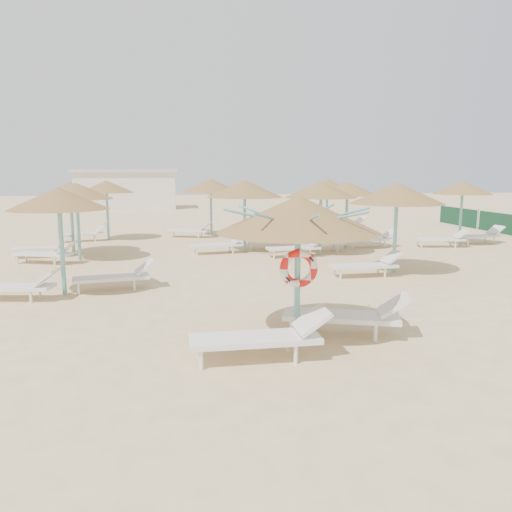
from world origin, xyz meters
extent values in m
plane|color=#DDBD86|center=(0.00, 0.00, 0.00)|extent=(120.00, 120.00, 0.00)
cylinder|color=#65AEB0|center=(0.23, 0.23, 1.09)|extent=(0.11, 0.11, 2.18)
cone|color=olive|center=(0.23, 0.23, 2.28)|extent=(2.90, 2.90, 0.65)
cylinder|color=#65AEB0|center=(0.23, 0.23, 2.03)|extent=(0.20, 0.20, 0.12)
cylinder|color=#65AEB0|center=(0.90, 0.23, 2.22)|extent=(1.31, 0.04, 0.34)
cylinder|color=#65AEB0|center=(0.70, 0.70, 2.22)|extent=(0.96, 0.96, 0.34)
cylinder|color=#65AEB0|center=(0.23, 0.89, 2.22)|extent=(0.04, 1.31, 0.34)
cylinder|color=#65AEB0|center=(-0.24, 0.70, 2.22)|extent=(0.96, 0.96, 0.34)
cylinder|color=#65AEB0|center=(-0.44, 0.23, 2.22)|extent=(1.31, 0.04, 0.34)
cylinder|color=#65AEB0|center=(-0.24, -0.25, 2.22)|extent=(0.96, 0.96, 0.34)
cylinder|color=#65AEB0|center=(0.23, -0.44, 2.22)|extent=(0.04, 1.31, 0.34)
cylinder|color=#65AEB0|center=(0.70, -0.25, 2.22)|extent=(0.96, 0.96, 0.34)
torus|color=red|center=(0.23, 0.13, 1.32)|extent=(0.70, 0.15, 0.70)
cylinder|color=white|center=(-1.58, -1.03, 0.15)|extent=(0.07, 0.07, 0.31)
cylinder|color=white|center=(-1.58, -0.48, 0.15)|extent=(0.07, 0.07, 0.31)
cylinder|color=white|center=(-0.08, -1.01, 0.15)|extent=(0.07, 0.07, 0.31)
cylinder|color=white|center=(-0.09, -0.46, 0.15)|extent=(0.07, 0.07, 0.31)
cube|color=white|center=(-0.69, -0.74, 0.35)|extent=(2.11, 0.70, 0.09)
cube|color=white|center=(0.25, -0.74, 0.62)|extent=(0.54, 0.67, 0.40)
cylinder|color=white|center=(0.14, 0.27, 0.16)|extent=(0.07, 0.07, 0.31)
cylinder|color=white|center=(0.32, 0.80, 0.16)|extent=(0.07, 0.07, 0.31)
cylinder|color=white|center=(1.58, -0.21, 0.16)|extent=(0.07, 0.07, 0.31)
cylinder|color=white|center=(1.76, 0.32, 0.16)|extent=(0.07, 0.07, 0.31)
cube|color=white|center=(1.08, 0.25, 0.36)|extent=(2.24, 1.34, 0.09)
cube|color=white|center=(1.99, -0.05, 0.63)|extent=(0.73, 0.81, 0.41)
cylinder|color=#65AEB0|center=(-4.70, 4.33, 1.15)|extent=(0.11, 0.11, 2.30)
cone|color=olive|center=(-4.70, 4.33, 2.38)|extent=(2.38, 2.38, 0.54)
cylinder|color=#65AEB0|center=(-4.70, 4.33, 2.15)|extent=(0.20, 0.20, 0.12)
cylinder|color=white|center=(-5.30, 3.60, 0.14)|extent=(0.06, 0.06, 0.28)
cylinder|color=white|center=(-5.22, 4.09, 0.14)|extent=(0.06, 0.06, 0.28)
cube|color=white|center=(-5.80, 3.93, 0.32)|extent=(1.98, 0.92, 0.08)
cube|color=white|center=(-4.96, 3.79, 0.56)|extent=(0.58, 0.67, 0.36)
cylinder|color=white|center=(-4.35, 4.25, 0.14)|extent=(0.06, 0.06, 0.28)
cylinder|color=white|center=(-4.43, 4.75, 0.14)|extent=(0.06, 0.06, 0.28)
cylinder|color=white|center=(-3.02, 4.47, 0.14)|extent=(0.06, 0.06, 0.28)
cylinder|color=white|center=(-3.10, 4.97, 0.14)|extent=(0.06, 0.06, 0.28)
cube|color=white|center=(-3.60, 4.63, 0.32)|extent=(1.98, 0.92, 0.08)
cube|color=white|center=(-2.76, 4.77, 0.56)|extent=(0.58, 0.67, 0.36)
cylinder|color=#65AEB0|center=(-5.69, 10.64, 1.15)|extent=(0.11, 0.11, 2.30)
cone|color=olive|center=(-5.69, 10.64, 2.38)|extent=(2.45, 2.45, 0.55)
cylinder|color=#65AEB0|center=(-5.69, 10.64, 2.15)|extent=(0.20, 0.20, 0.12)
cylinder|color=white|center=(-7.56, 9.90, 0.14)|extent=(0.06, 0.06, 0.28)
cylinder|color=white|center=(-7.61, 10.40, 0.14)|extent=(0.06, 0.06, 0.28)
cylinder|color=white|center=(-6.22, 10.06, 0.14)|extent=(0.06, 0.06, 0.28)
cylinder|color=white|center=(-6.27, 10.56, 0.14)|extent=(0.06, 0.06, 0.28)
cube|color=white|center=(-6.79, 10.24, 0.32)|extent=(1.96, 0.83, 0.08)
cube|color=white|center=(-5.95, 10.34, 0.56)|extent=(0.55, 0.65, 0.36)
cylinder|color=#65AEB0|center=(-4.97, 14.72, 1.15)|extent=(0.11, 0.11, 2.30)
cone|color=olive|center=(-4.97, 14.72, 2.38)|extent=(2.42, 2.42, 0.54)
cylinder|color=#65AEB0|center=(-4.97, 14.72, 2.15)|extent=(0.20, 0.20, 0.12)
cylinder|color=white|center=(-6.78, 13.88, 0.14)|extent=(0.06, 0.06, 0.28)
cylinder|color=white|center=(-6.90, 14.37, 0.14)|extent=(0.06, 0.06, 0.28)
cylinder|color=white|center=(-5.47, 14.20, 0.14)|extent=(0.06, 0.06, 0.28)
cylinder|color=white|center=(-5.59, 14.69, 0.14)|extent=(0.06, 0.06, 0.28)
cube|color=white|center=(-6.07, 14.32, 0.32)|extent=(1.99, 1.06, 0.08)
cube|color=white|center=(-5.24, 14.52, 0.56)|extent=(0.61, 0.70, 0.36)
cylinder|color=#65AEB0|center=(0.66, 10.49, 1.15)|extent=(0.11, 0.11, 2.30)
cone|color=olive|center=(0.66, 10.49, 2.40)|extent=(2.90, 2.90, 0.65)
cylinder|color=#65AEB0|center=(0.66, 10.49, 2.15)|extent=(0.20, 0.20, 0.12)
cylinder|color=white|center=(-1.20, 9.73, 0.14)|extent=(0.06, 0.06, 0.28)
cylinder|color=white|center=(-1.27, 10.23, 0.14)|extent=(0.06, 0.06, 0.28)
cylinder|color=white|center=(0.14, 9.92, 0.14)|extent=(0.06, 0.06, 0.28)
cylinder|color=white|center=(0.07, 10.41, 0.14)|extent=(0.06, 0.06, 0.28)
cube|color=white|center=(-0.44, 10.09, 0.32)|extent=(1.97, 0.87, 0.08)
cube|color=white|center=(0.40, 10.21, 0.56)|extent=(0.56, 0.66, 0.36)
cylinder|color=white|center=(0.93, 10.65, 0.14)|extent=(0.06, 0.06, 0.28)
cylinder|color=white|center=(1.00, 11.15, 0.14)|extent=(0.06, 0.06, 0.28)
cylinder|color=white|center=(2.27, 10.47, 0.14)|extent=(0.06, 0.06, 0.28)
cylinder|color=white|center=(2.34, 10.96, 0.14)|extent=(0.06, 0.06, 0.28)
cube|color=white|center=(1.76, 10.79, 0.32)|extent=(1.97, 0.87, 0.08)
cube|color=white|center=(2.60, 10.67, 0.56)|extent=(0.56, 0.66, 0.36)
cylinder|color=#65AEB0|center=(-0.29, 15.41, 1.15)|extent=(0.11, 0.11, 2.30)
cone|color=olive|center=(-0.29, 15.41, 2.39)|extent=(2.81, 2.81, 0.63)
cylinder|color=#65AEB0|center=(-0.29, 15.41, 2.15)|extent=(0.20, 0.20, 0.12)
cylinder|color=white|center=(-2.23, 15.02, 0.14)|extent=(0.06, 0.06, 0.28)
cylinder|color=white|center=(-2.07, 15.50, 0.14)|extent=(0.06, 0.06, 0.28)
cylinder|color=white|center=(-0.94, 14.61, 0.14)|extent=(0.06, 0.06, 0.28)
cylinder|color=white|center=(-0.79, 15.08, 0.14)|extent=(0.06, 0.06, 0.28)
cube|color=white|center=(-1.39, 15.01, 0.32)|extent=(2.00, 1.18, 0.08)
cube|color=white|center=(-0.58, 14.75, 0.56)|extent=(0.65, 0.72, 0.36)
cylinder|color=#65AEB0|center=(4.54, 5.62, 1.15)|extent=(0.11, 0.11, 2.30)
cone|color=olive|center=(4.54, 5.62, 2.39)|extent=(2.76, 2.76, 0.62)
cylinder|color=#65AEB0|center=(4.54, 5.62, 2.15)|extent=(0.20, 0.20, 0.12)
cylinder|color=white|center=(2.65, 4.95, 0.14)|extent=(0.06, 0.06, 0.28)
cylinder|color=white|center=(2.63, 5.45, 0.14)|extent=(0.06, 0.06, 0.28)
cylinder|color=white|center=(4.00, 4.98, 0.14)|extent=(0.06, 0.06, 0.28)
cylinder|color=white|center=(3.98, 5.48, 0.14)|extent=(0.06, 0.06, 0.28)
cube|color=white|center=(3.44, 5.22, 0.32)|extent=(1.92, 0.67, 0.08)
cube|color=white|center=(4.29, 5.24, 0.56)|extent=(0.50, 0.61, 0.36)
cylinder|color=#65AEB0|center=(4.68, 10.40, 1.15)|extent=(0.11, 0.11, 2.30)
cone|color=olive|center=(4.68, 10.40, 2.38)|extent=(2.35, 2.35, 0.53)
cylinder|color=#65AEB0|center=(4.68, 10.40, 2.15)|extent=(0.20, 0.20, 0.12)
cylinder|color=white|center=(2.78, 9.74, 0.14)|extent=(0.06, 0.06, 0.28)
cylinder|color=white|center=(2.78, 10.24, 0.14)|extent=(0.06, 0.06, 0.28)
cylinder|color=white|center=(4.13, 9.75, 0.14)|extent=(0.06, 0.06, 0.28)
cylinder|color=white|center=(4.13, 10.25, 0.14)|extent=(0.06, 0.06, 0.28)
cube|color=white|center=(3.58, 10.00, 0.32)|extent=(1.91, 0.64, 0.08)
cube|color=white|center=(4.43, 10.01, 0.56)|extent=(0.49, 0.60, 0.36)
cylinder|color=white|center=(4.98, 10.46, 0.14)|extent=(0.06, 0.06, 0.28)
cylinder|color=white|center=(4.98, 10.96, 0.14)|extent=(0.06, 0.06, 0.28)
cylinder|color=white|center=(6.33, 10.44, 0.14)|extent=(0.06, 0.06, 0.28)
cylinder|color=white|center=(6.33, 10.94, 0.14)|extent=(0.06, 0.06, 0.28)
cube|color=white|center=(5.78, 10.70, 0.32)|extent=(1.91, 0.64, 0.08)
cube|color=white|center=(6.63, 10.69, 0.56)|extent=(0.49, 0.60, 0.36)
cylinder|color=#65AEB0|center=(5.54, 15.84, 1.15)|extent=(0.11, 0.11, 2.30)
cone|color=olive|center=(5.54, 15.84, 2.39)|extent=(2.60, 2.60, 0.58)
cylinder|color=#65AEB0|center=(5.54, 15.84, 2.15)|extent=(0.20, 0.20, 0.12)
cylinder|color=white|center=(3.61, 15.32, 0.14)|extent=(0.06, 0.06, 0.28)
cylinder|color=white|center=(3.69, 15.81, 0.14)|extent=(0.06, 0.06, 0.28)
cylinder|color=white|center=(4.95, 15.11, 0.14)|extent=(0.06, 0.06, 0.28)
cylinder|color=white|center=(5.02, 15.61, 0.14)|extent=(0.06, 0.06, 0.28)
cube|color=white|center=(4.44, 15.44, 0.32)|extent=(1.97, 0.91, 0.08)
cube|color=white|center=(5.28, 15.31, 0.56)|extent=(0.57, 0.67, 0.36)
cylinder|color=white|center=(5.89, 15.77, 0.14)|extent=(0.06, 0.06, 0.28)
cylinder|color=white|center=(5.81, 16.27, 0.14)|extent=(0.06, 0.06, 0.28)
cylinder|color=white|center=(7.22, 15.98, 0.14)|extent=(0.06, 0.06, 0.28)
cylinder|color=white|center=(7.15, 16.48, 0.14)|extent=(0.06, 0.06, 0.28)
cube|color=white|center=(6.64, 16.14, 0.32)|extent=(1.97, 0.91, 0.08)
cube|color=white|center=(7.48, 16.28, 0.56)|extent=(0.57, 0.67, 0.36)
cylinder|color=#65AEB0|center=(9.70, 10.67, 1.15)|extent=(0.11, 0.11, 2.30)
cone|color=olive|center=(9.70, 10.67, 2.38)|extent=(2.36, 2.36, 0.53)
cylinder|color=#65AEB0|center=(9.70, 10.67, 2.15)|extent=(0.20, 0.20, 0.12)
cylinder|color=white|center=(7.77, 10.15, 0.14)|extent=(0.06, 0.06, 0.28)
cylinder|color=white|center=(7.85, 10.64, 0.14)|extent=(0.06, 0.06, 0.28)
cylinder|color=white|center=(9.11, 9.93, 0.14)|extent=(0.06, 0.06, 0.28)
cylinder|color=white|center=(9.19, 10.42, 0.14)|extent=(0.06, 0.06, 0.28)
cube|color=white|center=(8.60, 10.27, 0.32)|extent=(1.98, 0.92, 0.08)
cube|color=white|center=(9.44, 10.13, 0.56)|extent=(0.58, 0.67, 0.36)
cylinder|color=white|center=(10.05, 10.59, 0.14)|extent=(0.06, 0.06, 0.28)
cylinder|color=white|center=(9.97, 11.08, 0.14)|extent=(0.06, 0.06, 0.28)
cylinder|color=white|center=(11.39, 10.81, 0.14)|extent=(0.06, 0.06, 0.28)
cylinder|color=white|center=(11.31, 11.30, 0.14)|extent=(0.06, 0.06, 0.28)
cube|color=white|center=(10.80, 10.97, 0.32)|extent=(1.98, 0.92, 0.08)
cube|color=white|center=(11.64, 11.11, 0.56)|extent=(0.58, 0.67, 0.36)
cylinder|color=#65AEB0|center=(-5.23, 9.32, 1.15)|extent=(0.11, 0.11, 2.30)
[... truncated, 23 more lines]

